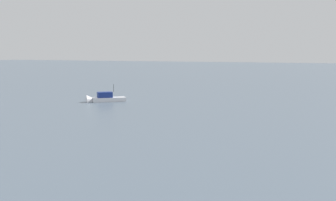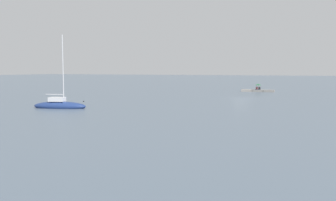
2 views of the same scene
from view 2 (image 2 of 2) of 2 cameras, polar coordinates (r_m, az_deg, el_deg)
ground_plane at (r=62.41m, az=11.70°, el=0.28°), size 500.00×500.00×0.00m
seawall_pier at (r=82.31m, az=14.17°, el=1.52°), size 7.20×1.43×0.52m
person_seated_dark_left at (r=82.24m, az=14.40°, el=1.87°), size 0.47×0.65×0.73m
person_seated_maroon_right at (r=82.12m, az=14.00°, el=1.88°), size 0.47×0.65×0.73m
umbrella_open_green at (r=82.17m, az=14.23°, el=2.48°), size 1.37×1.37×1.29m
sailboat_navy_far at (r=48.42m, az=-16.94°, el=-0.75°), size 7.36×3.57×9.79m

